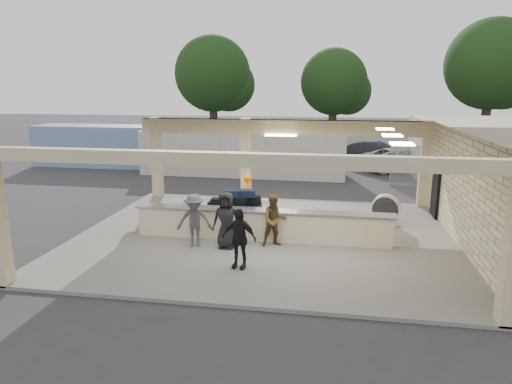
% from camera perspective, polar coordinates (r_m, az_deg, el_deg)
% --- Properties ---
extents(ground, '(120.00, 120.00, 0.00)m').
position_cam_1_polar(ground, '(15.07, 0.98, -5.69)').
color(ground, '#2C2C2F').
rests_on(ground, ground).
extents(pavilion, '(12.01, 10.00, 3.55)m').
position_cam_1_polar(pavilion, '(15.30, 2.16, -0.15)').
color(pavilion, slate).
rests_on(pavilion, ground).
extents(baggage_counter, '(8.20, 0.58, 0.98)m').
position_cam_1_polar(baggage_counter, '(14.42, 0.69, -4.11)').
color(baggage_counter, beige).
rests_on(baggage_counter, pavilion).
extents(luggage_cart, '(2.41, 1.63, 1.34)m').
position_cam_1_polar(luggage_cart, '(15.48, -2.71, -2.01)').
color(luggage_cart, silver).
rests_on(luggage_cart, pavilion).
extents(drum_fan, '(1.04, 0.55, 1.10)m').
position_cam_1_polar(drum_fan, '(16.46, 15.89, -2.06)').
color(drum_fan, silver).
rests_on(drum_fan, pavilion).
extents(baggage_handler, '(0.43, 0.65, 1.65)m').
position_cam_1_polar(baggage_handler, '(16.59, -1.21, -0.59)').
color(baggage_handler, orange).
rests_on(baggage_handler, pavilion).
extents(passenger_a, '(0.85, 0.59, 1.60)m').
position_cam_1_polar(passenger_a, '(13.79, 2.32, -3.57)').
color(passenger_a, brown).
rests_on(passenger_a, pavilion).
extents(passenger_b, '(1.00, 0.49, 1.64)m').
position_cam_1_polar(passenger_b, '(12.15, -2.16, -5.81)').
color(passenger_b, black).
rests_on(passenger_b, pavilion).
extents(passenger_c, '(1.11, 0.60, 1.63)m').
position_cam_1_polar(passenger_c, '(13.87, -7.71, -3.53)').
color(passenger_c, '#47464B').
rests_on(passenger_c, pavilion).
extents(passenger_d, '(0.85, 0.38, 1.72)m').
position_cam_1_polar(passenger_d, '(13.63, -3.71, -3.53)').
color(passenger_d, black).
rests_on(passenger_d, pavilion).
extents(car_white_a, '(5.18, 3.76, 1.34)m').
position_cam_1_polar(car_white_a, '(28.03, 17.92, 3.89)').
color(car_white_a, silver).
rests_on(car_white_a, ground).
extents(car_dark, '(4.54, 3.35, 1.44)m').
position_cam_1_polar(car_dark, '(29.78, 14.71, 4.71)').
color(car_dark, black).
rests_on(car_dark, ground).
extents(container_white, '(11.33, 2.51, 2.44)m').
position_cam_1_polar(container_white, '(25.38, -1.68, 4.88)').
color(container_white, silver).
rests_on(container_white, ground).
extents(container_blue, '(9.59, 2.39, 2.49)m').
position_cam_1_polar(container_blue, '(29.66, -17.61, 5.51)').
color(container_blue, '#708AB4').
rests_on(container_blue, ground).
extents(tree_left, '(6.60, 6.30, 9.00)m').
position_cam_1_polar(tree_left, '(39.51, -4.91, 14.13)').
color(tree_left, '#382619').
rests_on(tree_left, ground).
extents(tree_mid, '(6.00, 5.60, 8.00)m').
position_cam_1_polar(tree_mid, '(40.26, 10.15, 13.07)').
color(tree_mid, '#382619').
rests_on(tree_mid, ground).
extents(tree_right, '(7.20, 7.00, 10.00)m').
position_cam_1_polar(tree_right, '(41.13, 27.69, 13.56)').
color(tree_right, '#382619').
rests_on(tree_right, ground).
extents(adjacent_building, '(6.00, 8.00, 3.20)m').
position_cam_1_polar(adjacent_building, '(25.41, 26.47, 4.38)').
color(adjacent_building, beige).
rests_on(adjacent_building, ground).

